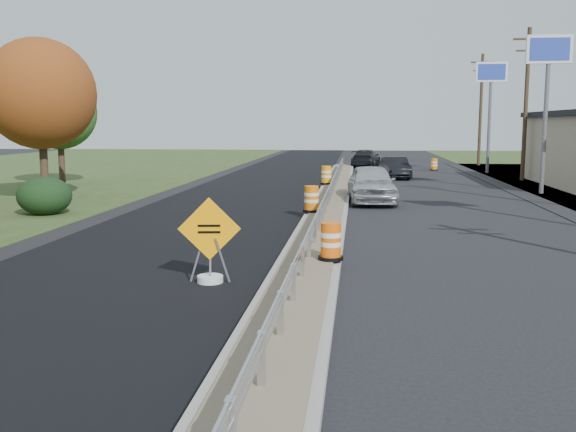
# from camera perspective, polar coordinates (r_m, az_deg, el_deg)

# --- Properties ---
(ground) EXTENTS (140.00, 140.00, 0.00)m
(ground) POSITION_cam_1_polar(r_m,az_deg,el_deg) (18.13, 2.37, -3.08)
(ground) COLOR black
(ground) RESTS_ON ground
(milled_overlay) EXTENTS (7.20, 120.00, 0.01)m
(milled_overlay) POSITION_cam_1_polar(r_m,az_deg,el_deg) (28.52, -5.11, 1.03)
(milled_overlay) COLOR black
(milled_overlay) RESTS_ON ground
(median) EXTENTS (1.60, 55.00, 0.23)m
(median) POSITION_cam_1_polar(r_m,az_deg,el_deg) (25.99, 3.57, 0.59)
(median) COLOR gray
(median) RESTS_ON ground
(guardrail) EXTENTS (0.10, 46.15, 0.72)m
(guardrail) POSITION_cam_1_polar(r_m,az_deg,el_deg) (26.91, 3.68, 2.17)
(guardrail) COLOR silver
(guardrail) RESTS_ON median
(pylon_sign_mid) EXTENTS (2.20, 0.30, 7.90)m
(pylon_sign_mid) POSITION_cam_1_polar(r_m,az_deg,el_deg) (35.13, 22.13, 12.39)
(pylon_sign_mid) COLOR slate
(pylon_sign_mid) RESTS_ON ground
(pylon_sign_north) EXTENTS (2.20, 0.30, 7.90)m
(pylon_sign_north) POSITION_cam_1_polar(r_m,az_deg,el_deg) (48.73, 17.59, 11.26)
(pylon_sign_north) COLOR slate
(pylon_sign_north) RESTS_ON ground
(utility_pole_nmid) EXTENTS (1.90, 0.26, 9.40)m
(utility_pole_nmid) POSITION_cam_1_polar(r_m,az_deg,el_deg) (43.02, 20.40, 9.54)
(utility_pole_nmid) COLOR #473523
(utility_pole_nmid) RESTS_ON ground
(utility_pole_north) EXTENTS (1.90, 0.26, 9.40)m
(utility_pole_north) POSITION_cam_1_polar(r_m,az_deg,el_deg) (57.69, 16.76, 9.23)
(utility_pole_north) COLOR #473523
(utility_pole_north) RESTS_ON ground
(hedge_north) EXTENTS (2.09, 2.09, 1.52)m
(hedge_north) POSITION_cam_1_polar(r_m,az_deg,el_deg) (26.83, -20.82, 1.70)
(hedge_north) COLOR black
(hedge_north) RESTS_ON ground
(tree_near_red) EXTENTS (4.95, 4.95, 7.35)m
(tree_near_red) POSITION_cam_1_polar(r_m,az_deg,el_deg) (31.18, -21.17, 10.07)
(tree_near_red) COLOR #473523
(tree_near_red) RESTS_ON ground
(tree_near_back) EXTENTS (4.29, 4.29, 6.37)m
(tree_near_back) POSITION_cam_1_polar(r_m,az_deg,el_deg) (39.66, -19.67, 8.68)
(tree_near_back) COLOR #473523
(tree_near_back) RESTS_ON ground
(caution_sign) EXTENTS (1.39, 0.58, 1.93)m
(caution_sign) POSITION_cam_1_polar(r_m,az_deg,el_deg) (14.48, -6.96, -4.03)
(caution_sign) COLOR white
(caution_sign) RESTS_ON ground
(barrel_median_near) EXTENTS (0.63, 0.63, 0.92)m
(barrel_median_near) POSITION_cam_1_polar(r_m,az_deg,el_deg) (15.76, 3.83, -2.32)
(barrel_median_near) COLOR black
(barrel_median_near) RESTS_ON median
(barrel_median_mid) EXTENTS (0.67, 0.67, 0.99)m
(barrel_median_mid) POSITION_cam_1_polar(r_m,az_deg,el_deg) (24.31, 2.10, 1.48)
(barrel_median_mid) COLOR black
(barrel_median_mid) RESTS_ON median
(barrel_median_far) EXTENTS (0.69, 0.69, 1.01)m
(barrel_median_far) POSITION_cam_1_polar(r_m,az_deg,el_deg) (35.60, 3.43, 3.61)
(barrel_median_far) COLOR black
(barrel_median_far) RESTS_ON median
(barrel_shoulder_far) EXTENTS (0.63, 0.63, 0.92)m
(barrel_shoulder_far) POSITION_cam_1_polar(r_m,az_deg,el_deg) (50.69, 12.85, 4.47)
(barrel_shoulder_far) COLOR black
(barrel_shoulder_far) RESTS_ON ground
(car_silver) EXTENTS (2.38, 5.17, 1.72)m
(car_silver) POSITION_cam_1_polar(r_m,az_deg,el_deg) (29.33, 7.42, 2.87)
(car_silver) COLOR silver
(car_silver) RESTS_ON ground
(car_dark_mid) EXTENTS (1.96, 4.36, 1.39)m
(car_dark_mid) POSITION_cam_1_polar(r_m,az_deg,el_deg) (42.78, 9.52, 4.26)
(car_dark_mid) COLOR black
(car_dark_mid) RESTS_ON ground
(car_dark_far) EXTENTS (2.67, 5.21, 1.45)m
(car_dark_far) POSITION_cam_1_polar(r_m,az_deg,el_deg) (53.82, 6.93, 5.12)
(car_dark_far) COLOR black
(car_dark_far) RESTS_ON ground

